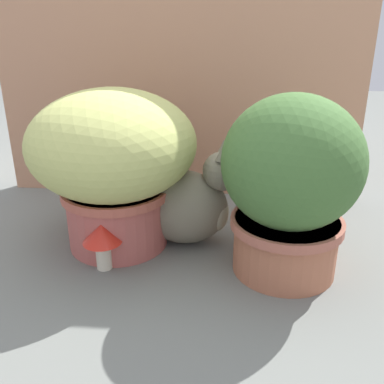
% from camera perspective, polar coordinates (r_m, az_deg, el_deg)
% --- Properties ---
extents(ground_plane, '(6.00, 6.00, 0.00)m').
position_cam_1_polar(ground_plane, '(1.18, -5.38, -9.73)').
color(ground_plane, slate).
extents(cardboard_backdrop, '(1.28, 0.03, 1.00)m').
position_cam_1_polar(cardboard_backdrop, '(1.54, -1.72, 17.64)').
color(cardboard_backdrop, tan).
rests_on(cardboard_backdrop, ground).
extents(grass_planter, '(0.46, 0.46, 0.45)m').
position_cam_1_polar(grass_planter, '(1.20, -10.33, 4.33)').
color(grass_planter, '#B75952').
rests_on(grass_planter, ground).
extents(leafy_planter, '(0.34, 0.34, 0.46)m').
position_cam_1_polar(leafy_planter, '(1.08, 12.87, 1.25)').
color(leafy_planter, '#AE6649').
rests_on(leafy_planter, ground).
extents(cat, '(0.38, 0.18, 0.32)m').
position_cam_1_polar(cat, '(1.24, -0.40, -1.53)').
color(cat, '#76705D').
rests_on(cat, ground).
extents(mushroom_ornament_red, '(0.10, 0.10, 0.13)m').
position_cam_1_polar(mushroom_ornament_red, '(1.15, -11.76, -5.88)').
color(mushroom_ornament_red, '#EEE5C7').
rests_on(mushroom_ornament_red, ground).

